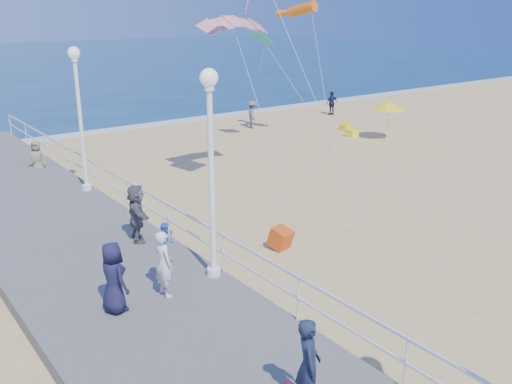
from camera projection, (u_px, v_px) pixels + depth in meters
ground at (357, 241)px, 18.03m from camera, size 160.00×160.00×0.00m
surf_line at (104, 131)px, 33.67m from camera, size 160.00×1.20×0.04m
boardwalk at (139, 306)px, 13.73m from camera, size 5.00×44.00×0.40m
railing at (223, 242)px, 14.79m from camera, size 0.05×42.00×0.55m
lamp_post_mid at (211, 154)px, 13.86m from camera, size 0.44×0.44×5.32m
lamp_post_far at (79, 105)px, 20.74m from camera, size 0.44×0.44×5.32m
woman_holding_toddler at (164, 264)px, 13.61m from camera, size 0.41×0.61×1.66m
toddler_held at (165, 241)px, 13.66m from camera, size 0.37×0.47×0.95m
spectator_0 at (308, 365)px, 9.69m from camera, size 0.71×0.77×1.76m
spectator_4 at (113, 278)px, 12.88m from camera, size 0.67×0.90×1.69m
spectator_5 at (137, 213)px, 16.81m from camera, size 0.96×1.70×1.75m
beach_walker_a at (252, 114)px, 34.36m from camera, size 1.05×1.24×1.66m
beach_walker_b at (332, 103)px, 38.53m from camera, size 0.97×0.48×1.60m
beach_walker_c at (37, 159)px, 24.64m from camera, size 0.91×0.86×1.57m
box_kite at (281, 240)px, 17.35m from camera, size 0.69×0.81×0.74m
beach_umbrella at (389, 106)px, 30.96m from camera, size 1.90×1.90×2.14m
beach_chair_left at (352, 133)px, 32.27m from camera, size 0.55×0.55×0.40m
beach_chair_right at (345, 127)px, 33.85m from camera, size 0.55×0.55×0.40m
kite_parafoil at (234, 21)px, 21.72m from camera, size 2.93×0.94×0.65m
kite_windsock at (303, 10)px, 28.90m from camera, size 1.01×2.71×1.09m
kite_diamond_green at (262, 38)px, 28.38m from camera, size 0.96×1.11×0.60m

